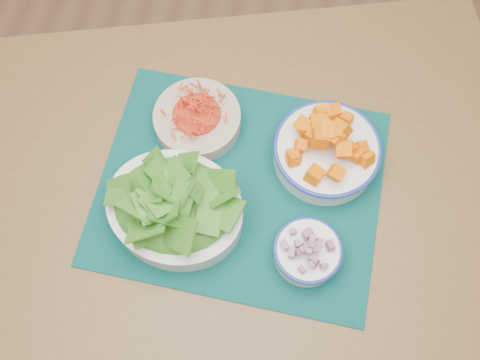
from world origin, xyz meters
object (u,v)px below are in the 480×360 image
Objects in this scene: table at (225,200)px; lettuce_bowl at (174,204)px; onion_bowl at (308,251)px; carrot_bowl at (197,117)px; squash_bowl at (327,149)px; placemat at (240,186)px.

lettuce_bowl is at bearing -151.17° from table.
carrot_bowl is at bearing 138.67° from onion_bowl.
lettuce_bowl is 0.27m from onion_bowl.
lettuce_bowl is at bearing -88.30° from carrot_bowl.
squash_bowl is 2.07× the size of onion_bowl.
carrot_bowl is at bearing 102.13° from lettuce_bowl.
placemat is 0.15m from lettuce_bowl.
squash_bowl is (0.28, -0.03, 0.02)m from carrot_bowl.
onion_bowl is (0.15, -0.12, 0.04)m from placemat.
squash_bowl is at bearing 9.05° from table.
table is 4.85× the size of lettuce_bowl.
table is 0.26m from squash_bowl.
lettuce_bowl is (-0.08, -0.08, 0.15)m from table.
lettuce_bowl is (-0.11, -0.09, 0.06)m from placemat.
lettuce_bowl reaches higher than onion_bowl.
carrot_bowl is (-0.12, 0.12, 0.03)m from placemat.
squash_bowl reaches higher than onion_bowl.
onion_bowl reaches higher than table.
squash_bowl is at bearing 44.40° from lettuce_bowl.
placemat is at bearing -12.92° from table.
carrot_bowl reaches higher than placemat.
placemat is at bearing 48.45° from lettuce_bowl.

